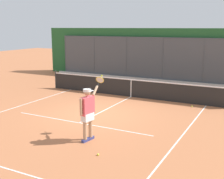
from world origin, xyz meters
name	(u,v)px	position (x,y,z in m)	size (l,w,h in m)	color
ground_plane	(97,114)	(0.00, 0.00, 0.00)	(60.00, 60.00, 0.00)	#B76B42
court_line_markings	(75,125)	(0.00, 1.67, 0.00)	(7.88, 9.05, 0.01)	white
fence_backdrop	(166,55)	(0.00, -9.46, 1.78)	(19.21, 1.37, 3.59)	#474C51
tennis_net	(131,88)	(0.00, -3.60, 0.49)	(10.13, 0.09, 1.07)	#2D2D2D
tennis_player	(88,110)	(-1.27, 2.73, 1.04)	(0.35, 1.45, 2.04)	navy
tennis_ball_near_net	(98,155)	(-2.15, 3.60, 0.03)	(0.07, 0.07, 0.07)	#D6E042
tennis_ball_mid_court	(192,106)	(-3.38, -3.02, 0.03)	(0.07, 0.07, 0.07)	#D6E042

